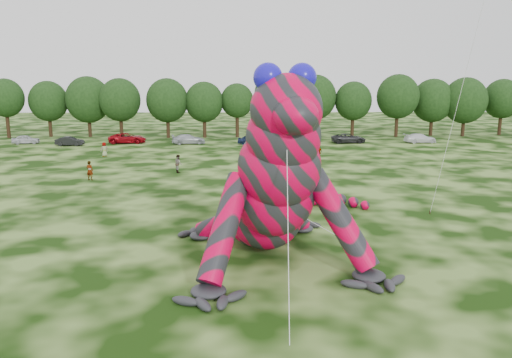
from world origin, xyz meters
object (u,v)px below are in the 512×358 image
at_px(tree_15, 465,107).
at_px(car_2, 127,138).
at_px(car_0, 26,139).
at_px(spectator_5, 293,179).
at_px(tree_3, 6,108).
at_px(tree_16, 501,107).
at_px(tree_5, 88,107).
at_px(spectator_0, 90,171).
at_px(tree_11, 315,106).
at_px(tree_13, 397,106).
at_px(tree_4, 49,109).
at_px(spectator_2, 311,155).
at_px(car_6, 349,138).
at_px(car_7, 420,138).
at_px(tree_12, 353,109).
at_px(inflatable_gecko, 260,157).
at_px(tree_7, 167,108).
at_px(tree_6, 120,108).
at_px(car_5, 297,138).
at_px(tree_9, 237,110).
at_px(tree_14, 432,107).
at_px(car_4, 251,140).
at_px(car_3, 189,139).
at_px(tree_8, 204,110).
at_px(spectator_3, 319,152).
at_px(spectator_4, 104,149).
at_px(tree_10, 276,104).
at_px(spectator_1, 178,164).
at_px(car_1, 70,141).

bearing_deg(tree_15, car_2, -171.44).
bearing_deg(car_0, spectator_5, -143.12).
bearing_deg(tree_3, tree_16, 1.63).
xyz_separation_m(tree_5, spectator_0, (10.80, -36.19, -3.99)).
bearing_deg(car_0, tree_11, -90.62).
bearing_deg(tree_13, car_0, -172.33).
xyz_separation_m(tree_4, spectator_2, (39.35, -27.00, -3.70)).
height_order(car_6, spectator_2, spectator_2).
bearing_deg(car_7, car_0, 82.74).
height_order(tree_12, spectator_2, tree_12).
relative_size(inflatable_gecko, car_0, 5.31).
height_order(tree_3, car_0, tree_3).
height_order(tree_7, car_6, tree_7).
distance_m(tree_6, car_5, 28.69).
relative_size(tree_9, tree_14, 0.92).
relative_size(car_0, car_4, 0.97).
distance_m(tree_3, tree_13, 62.85).
distance_m(tree_12, car_3, 27.76).
bearing_deg(car_7, tree_9, 66.25).
distance_m(car_2, car_6, 32.71).
xyz_separation_m(tree_5, tree_14, (56.59, 0.29, -0.20)).
xyz_separation_m(tree_8, spectator_5, (10.55, -39.10, -3.61)).
xyz_separation_m(tree_4, car_5, (39.60, -9.11, -3.79)).
bearing_deg(tree_11, spectator_3, -96.66).
height_order(tree_3, car_3, tree_3).
bearing_deg(tree_15, spectator_4, -158.74).
relative_size(tree_8, tree_15, 0.93).
distance_m(tree_13, car_6, 13.09).
relative_size(tree_13, car_2, 1.86).
bearing_deg(tree_8, spectator_2, -61.13).
bearing_deg(tree_12, tree_9, -178.81).
distance_m(tree_13, spectator_0, 52.83).
bearing_deg(tree_10, tree_6, -175.66).
bearing_deg(tree_5, car_3, -29.64).
xyz_separation_m(car_2, car_7, (43.35, -0.63, -0.07)).
xyz_separation_m(tree_8, spectator_1, (-0.30, -31.11, -3.56)).
distance_m(tree_3, tree_12, 55.73).
relative_size(car_4, spectator_5, 2.26).
height_order(tree_10, spectator_5, tree_10).
bearing_deg(car_5, car_6, -95.18).
bearing_deg(spectator_2, spectator_5, -19.77).
height_order(inflatable_gecko, spectator_5, inflatable_gecko).
xyz_separation_m(tree_3, car_0, (5.93, -7.61, -4.08)).
distance_m(inflatable_gecko, tree_9, 53.97).
height_order(tree_6, spectator_0, tree_6).
distance_m(tree_4, tree_14, 63.10).
distance_m(car_5, spectator_2, 17.89).
bearing_deg(car_5, car_1, 92.01).
bearing_deg(spectator_1, car_5, -49.55).
distance_m(car_3, car_6, 23.61).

